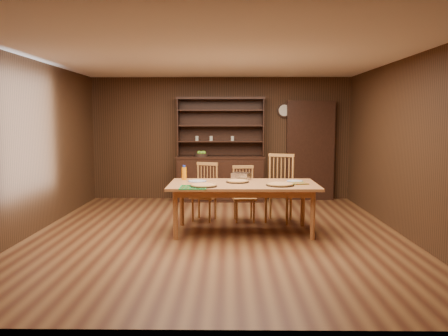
{
  "coord_description": "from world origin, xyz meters",
  "views": [
    {
      "loc": [
        0.18,
        -6.38,
        1.7
      ],
      "look_at": [
        0.1,
        0.4,
        0.95
      ],
      "focal_mm": 35.0,
      "sensor_mm": 36.0,
      "label": 1
    }
  ],
  "objects_px": {
    "china_hutch": "(221,172)",
    "chair_left": "(206,190)",
    "chair_right": "(280,185)",
    "dining_table": "(243,188)",
    "juice_bottle": "(184,173)",
    "chair_center": "(244,192)"
  },
  "relations": [
    {
      "from": "chair_right",
      "to": "dining_table",
      "type": "bearing_deg",
      "value": -110.76
    },
    {
      "from": "china_hutch",
      "to": "juice_bottle",
      "type": "height_order",
      "value": "china_hutch"
    },
    {
      "from": "china_hutch",
      "to": "chair_left",
      "type": "bearing_deg",
      "value": -97.06
    },
    {
      "from": "dining_table",
      "to": "chair_right",
      "type": "distance_m",
      "value": 1.02
    },
    {
      "from": "chair_left",
      "to": "china_hutch",
      "type": "bearing_deg",
      "value": 100.67
    },
    {
      "from": "chair_center",
      "to": "chair_left",
      "type": "bearing_deg",
      "value": 170.09
    },
    {
      "from": "juice_bottle",
      "to": "china_hutch",
      "type": "bearing_deg",
      "value": 76.66
    },
    {
      "from": "dining_table",
      "to": "juice_bottle",
      "type": "bearing_deg",
      "value": 157.87
    },
    {
      "from": "chair_right",
      "to": "juice_bottle",
      "type": "relative_size",
      "value": 4.85
    },
    {
      "from": "dining_table",
      "to": "juice_bottle",
      "type": "xyz_separation_m",
      "value": [
        -0.93,
        0.38,
        0.17
      ]
    },
    {
      "from": "chair_left",
      "to": "dining_table",
      "type": "bearing_deg",
      "value": -36.41
    },
    {
      "from": "dining_table",
      "to": "chair_center",
      "type": "xyz_separation_m",
      "value": [
        0.04,
        0.81,
        -0.2
      ]
    },
    {
      "from": "dining_table",
      "to": "chair_right",
      "type": "bearing_deg",
      "value": 50.7
    },
    {
      "from": "chair_center",
      "to": "juice_bottle",
      "type": "distance_m",
      "value": 1.12
    },
    {
      "from": "china_hutch",
      "to": "chair_center",
      "type": "relative_size",
      "value": 2.35
    },
    {
      "from": "china_hutch",
      "to": "chair_right",
      "type": "xyz_separation_m",
      "value": [
        1.04,
        -1.85,
        0.0
      ]
    },
    {
      "from": "china_hutch",
      "to": "chair_left",
      "type": "distance_m",
      "value": 1.8
    },
    {
      "from": "juice_bottle",
      "to": "chair_right",
      "type": "bearing_deg",
      "value": 14.58
    },
    {
      "from": "chair_center",
      "to": "china_hutch",
      "type": "bearing_deg",
      "value": 96.78
    },
    {
      "from": "chair_center",
      "to": "chair_right",
      "type": "height_order",
      "value": "chair_right"
    },
    {
      "from": "chair_right",
      "to": "chair_center",
      "type": "bearing_deg",
      "value": -163.63
    },
    {
      "from": "china_hutch",
      "to": "chair_left",
      "type": "height_order",
      "value": "china_hutch"
    }
  ]
}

